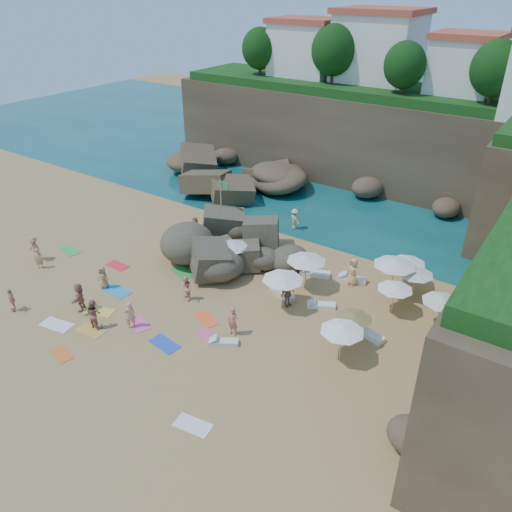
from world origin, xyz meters
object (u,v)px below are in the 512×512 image
Objects in this scene: parasol_0 at (233,245)px; person_stand_6 at (130,315)px; lounger_0 at (315,274)px; person_stand_3 at (288,294)px; person_stand_2 at (295,219)px; person_stand_0 at (39,259)px; person_stand_4 at (353,272)px; parasol_1 at (306,258)px; parasol_2 at (416,272)px; flag_pole at (222,201)px; person_stand_1 at (94,314)px; rock_outcrop at (239,263)px; person_stand_5 at (195,227)px.

parasol_0 is 1.31× the size of person_stand_6.
lounger_0 is 4.07m from person_stand_3.
person_stand_2 is at bearing -160.87° from person_stand_6.
person_stand_6 is at bearing -46.12° from person_stand_0.
person_stand_6 is (-6.18, -6.78, -0.01)m from person_stand_3.
person_stand_3 is at bearing -107.15° from lounger_0.
person_stand_4 is (2.46, 0.46, 0.78)m from lounger_0.
parasol_2 is (5.99, 2.75, -0.29)m from parasol_1.
parasol_2 reaches higher than person_stand_4.
flag_pole reaches higher than person_stand_2.
person_stand_6 is at bearing -103.96° from person_stand_4.
parasol_1 reaches higher than parasol_0.
parasol_1 is at bearing -114.61° from person_stand_4.
person_stand_4 is at bearing 42.78° from parasol_1.
person_stand_4 is at bearing -132.69° from person_stand_1.
rock_outcrop is 5.34m from flag_pole.
parasol_1 reaches higher than person_stand_3.
parasol_2 is (11.30, 2.58, 1.87)m from rock_outcrop.
rock_outcrop is 6.04m from person_stand_3.
rock_outcrop is 4.92× the size of person_stand_0.
parasol_2 is at bearing 32.40° from person_stand_4.
flag_pole is 5.96m from person_stand_2.
person_stand_0 reaches higher than rock_outcrop.
rock_outcrop is 4.34× the size of person_stand_2.
parasol_0 is 1.28× the size of person_stand_3.
person_stand_2 is (-4.74, 5.33, 0.68)m from lounger_0.
person_stand_1 is at bearing 153.77° from person_stand_3.
person_stand_2 is at bearing 168.51° from person_stand_4.
person_stand_0 is (-10.73, -8.24, 0.74)m from rock_outcrop.
parasol_2 is at bearing -177.96° from person_stand_2.
person_stand_0 is at bearing -72.94° from person_stand_6.
rock_outcrop is 5.33m from lounger_0.
person_stand_3 is 11.18m from person_stand_5.
person_stand_3 is at bearing -93.24° from person_stand_4.
parasol_2 reaches higher than person_stand_1.
person_stand_5 is (5.65, 9.55, 0.09)m from person_stand_0.
person_stand_0 is 0.89× the size of person_stand_5.
person_stand_0 is 0.81× the size of person_stand_1.
person_stand_6 is at bearing -80.74° from person_stand_5.
person_stand_2 reaches higher than person_stand_6.
parasol_2 is at bearing -140.26° from person_stand_1.
person_stand_2 is 1.01× the size of person_stand_6.
flag_pole reaches higher than person_stand_4.
parasol_2 is 11.76m from person_stand_2.
parasol_1 is (5.13, 0.74, 0.27)m from parasol_0.
person_stand_0 is 17.13m from person_stand_3.
person_stand_4 is 13.99m from person_stand_6.
parasol_0 is (3.74, -3.72, -0.93)m from flag_pole.
person_stand_4 is (18.31, 10.17, 0.20)m from person_stand_0.
parasol_2 is (11.12, 3.49, -0.02)m from parasol_0.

